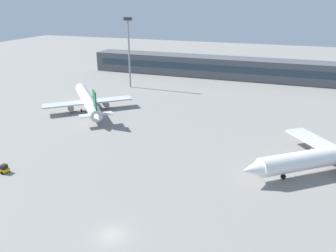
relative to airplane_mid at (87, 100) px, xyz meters
The scene contains 5 objects.
ground_plane 39.71m from the airplane_mid, 19.66° to the right, with size 400.00×400.00×0.00m, color gray.
terminal_building 71.96m from the airplane_mid, 58.79° to the left, with size 132.95×12.13×9.00m.
airplane_mid is the anchor object (origin of this frame).
baggage_tug_yellow 43.52m from the airplane_mid, 81.98° to the right, with size 3.76×2.18×1.75m.
floodlight_tower_west 33.51m from the airplane_mid, 89.14° to the left, with size 3.20×0.80×27.17m.
Camera 1 is at (22.59, -37.47, 34.36)m, focal length 36.26 mm.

